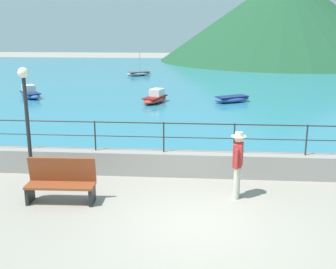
{
  "coord_description": "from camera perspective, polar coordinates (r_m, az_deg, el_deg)",
  "views": [
    {
      "loc": [
        0.03,
        -8.45,
        4.31
      ],
      "look_at": [
        -0.94,
        3.7,
        1.1
      ],
      "focal_mm": 44.32,
      "sensor_mm": 36.0,
      "label": 1
    }
  ],
  "objects": [
    {
      "name": "promenade_wall",
      "position": [
        12.3,
        4.18,
        -4.06
      ],
      "size": [
        20.0,
        0.56,
        0.7
      ],
      "primitive_type": "cube",
      "color": "gray",
      "rests_on": "ground"
    },
    {
      "name": "boat_4",
      "position": [
        26.58,
        -18.46,
        5.38
      ],
      "size": [
        2.15,
        2.35,
        0.76
      ],
      "color": "#2D4C9E",
      "rests_on": "lake_water"
    },
    {
      "name": "lake_water",
      "position": [
        34.56,
        4.5,
        7.6
      ],
      "size": [
        64.0,
        44.32,
        0.06
      ],
      "primitive_type": "cube",
      "color": "teal",
      "rests_on": "ground"
    },
    {
      "name": "hill_main",
      "position": [
        54.76,
        15.73,
        15.28
      ],
      "size": [
        30.73,
        30.73,
        10.63
      ],
      "primitive_type": "cone",
      "color": "#1E4C2D",
      "rests_on": "ground"
    },
    {
      "name": "boat_1",
      "position": [
        23.64,
        -1.75,
        5.05
      ],
      "size": [
        1.62,
        2.47,
        0.76
      ],
      "color": "red",
      "rests_on": "lake_water"
    },
    {
      "name": "railing",
      "position": [
        12.02,
        4.26,
        0.36
      ],
      "size": [
        18.44,
        0.04,
        0.9
      ],
      "color": "#282623",
      "rests_on": "promenade_wall"
    },
    {
      "name": "ground_plane",
      "position": [
        9.49,
        3.96,
        -12.31
      ],
      "size": [
        120.0,
        120.0,
        0.0
      ],
      "primitive_type": "plane",
      "color": "gray"
    },
    {
      "name": "person_walking",
      "position": [
        10.65,
        9.57,
        -3.7
      ],
      "size": [
        0.38,
        0.56,
        1.75
      ],
      "color": "beige",
      "rests_on": "ground"
    },
    {
      "name": "boat_2",
      "position": [
        24.02,
        8.8,
        4.87
      ],
      "size": [
        2.43,
        1.96,
        0.36
      ],
      "color": "#2D4C9E",
      "rests_on": "lake_water"
    },
    {
      "name": "bench_main",
      "position": [
        10.76,
        -14.48,
        -6.14
      ],
      "size": [
        1.72,
        0.6,
        1.13
      ],
      "color": "brown",
      "rests_on": "ground"
    },
    {
      "name": "boat_3",
      "position": [
        36.68,
        -4.03,
        8.39
      ],
      "size": [
        2.42,
        2.01,
        2.21
      ],
      "color": "gray",
      "rests_on": "lake_water"
    },
    {
      "name": "lamp_post",
      "position": [
        11.5,
        -18.92,
        3.35
      ],
      "size": [
        0.28,
        0.28,
        3.28
      ],
      "color": "#232326",
      "rests_on": "ground"
    }
  ]
}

